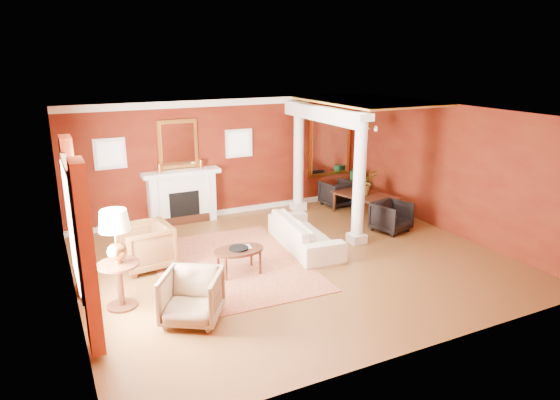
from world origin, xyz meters
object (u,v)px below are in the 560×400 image
armchair_leopard (145,244)px  armchair_stripe (192,295)px  coffee_table (239,251)px  side_table (116,242)px  dining_table (366,199)px  sofa (305,228)px

armchair_leopard → armchair_stripe: size_ratio=1.09×
coffee_table → side_table: side_table is taller
armchair_stripe → dining_table: bearing=62.3°
sofa → dining_table: dining_table is taller
armchair_stripe → side_table: 1.47m
dining_table → side_table: bearing=93.7°
sofa → armchair_stripe: size_ratio=2.57×
side_table → coffee_table: bearing=9.4°
sofa → armchair_leopard: bearing=88.3°
side_table → dining_table: size_ratio=1.04×
sofa → coffee_table: size_ratio=2.34×
armchair_leopard → dining_table: bearing=92.4°
armchair_stripe → sofa: bearing=64.6°
armchair_stripe → coffee_table: bearing=77.8°
armchair_stripe → side_table: bearing=166.7°
side_table → armchair_stripe: bearing=-45.8°
sofa → armchair_stripe: 3.54m
armchair_leopard → armchair_stripe: 2.33m
sofa → armchair_leopard: (-3.22, 0.43, 0.04)m
coffee_table → dining_table: size_ratio=0.60×
armchair_stripe → dining_table: size_ratio=0.55×
armchair_leopard → armchair_stripe: armchair_leopard is taller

